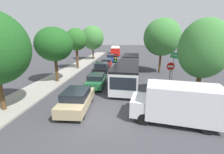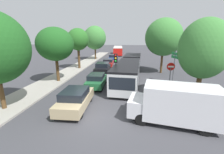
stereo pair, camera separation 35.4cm
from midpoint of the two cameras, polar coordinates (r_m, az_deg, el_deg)
ground_plane at (r=9.90m, az=-4.12°, el=-15.16°), size 200.00×200.00×0.00m
kerb_strip_left at (r=28.78m, az=-10.83°, el=4.73°), size 3.20×47.21×0.14m
articulated_bus at (r=19.32m, az=7.40°, el=3.94°), size 3.65×15.99×2.35m
city_bus_rear at (r=45.89m, az=2.52°, el=10.25°), size 3.19×11.14×2.37m
queued_car_tan at (r=10.99m, az=-12.86°, el=-8.14°), size 1.85×4.18×1.44m
queued_car_green at (r=15.50m, az=-5.28°, el=-1.23°), size 1.74×3.93×1.35m
queued_car_black at (r=21.50m, az=-3.08°, el=3.53°), size 1.96×4.41×1.52m
queued_car_red at (r=26.47m, az=-1.06°, el=5.49°), size 1.75×3.94×1.36m
queued_car_blue at (r=32.57m, az=0.83°, el=7.33°), size 1.89×4.25×1.46m
white_van at (r=9.63m, az=24.21°, el=-9.15°), size 5.27×2.82×2.31m
traffic_light at (r=15.15m, az=2.10°, el=5.48°), size 0.34×0.37×3.40m
no_entry_sign at (r=14.36m, az=21.96°, el=1.36°), size 0.70×0.08×2.82m
direction_sign_post at (r=17.34m, az=23.29°, el=5.65°), size 0.41×1.37×3.60m
tree_left_mid at (r=17.63m, az=-20.30°, el=11.60°), size 3.97×3.97×6.07m
tree_left_far at (r=24.58m, az=-12.45°, el=13.74°), size 3.34×3.34×6.40m
tree_left_distant at (r=34.89m, az=-6.17°, el=14.43°), size 4.96×4.96×7.53m
tree_right_near at (r=13.32m, az=32.21°, el=8.52°), size 3.64×3.64×6.37m
tree_right_mid at (r=22.47m, az=19.67°, el=13.74°), size 5.03×5.03×7.56m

